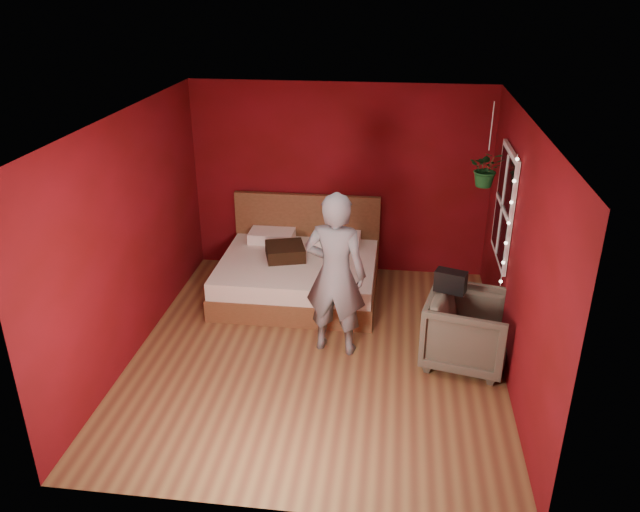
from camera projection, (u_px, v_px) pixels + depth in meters
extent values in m
plane|color=brown|center=(318.00, 353.00, 6.92)|extent=(4.50, 4.50, 0.00)
cube|color=maroon|center=(339.00, 180.00, 8.43)|extent=(4.00, 0.02, 2.60)
cube|color=maroon|center=(275.00, 373.00, 4.34)|extent=(4.00, 0.02, 2.60)
cube|color=maroon|center=(130.00, 236.00, 6.62)|extent=(0.02, 4.50, 2.60)
cube|color=maroon|center=(519.00, 256.00, 6.15)|extent=(0.02, 4.50, 2.60)
cube|color=silver|center=(317.00, 118.00, 5.84)|extent=(4.00, 4.50, 0.02)
cube|color=white|center=(504.00, 206.00, 6.89)|extent=(0.04, 0.97, 1.27)
cube|color=black|center=(503.00, 206.00, 6.89)|extent=(0.02, 0.85, 1.15)
cube|color=white|center=(503.00, 206.00, 6.89)|extent=(0.03, 0.05, 1.15)
cube|color=white|center=(503.00, 206.00, 6.89)|extent=(0.03, 0.85, 0.05)
cylinder|color=silver|center=(509.00, 223.00, 6.41)|extent=(0.01, 0.01, 1.45)
sphere|color=#FFF2CC|center=(501.00, 282.00, 6.69)|extent=(0.04, 0.04, 0.04)
sphere|color=#FFF2CC|center=(503.00, 263.00, 6.60)|extent=(0.04, 0.04, 0.04)
sphere|color=#FFF2CC|center=(506.00, 243.00, 6.51)|extent=(0.04, 0.04, 0.04)
sphere|color=#FFF2CC|center=(509.00, 223.00, 6.41)|extent=(0.04, 0.04, 0.04)
sphere|color=#FFF2CC|center=(511.00, 202.00, 6.32)|extent=(0.04, 0.04, 0.04)
sphere|color=#FFF2CC|center=(514.00, 181.00, 6.23)|extent=(0.04, 0.04, 0.04)
sphere|color=#FFF2CC|center=(517.00, 159.00, 6.14)|extent=(0.04, 0.04, 0.04)
cube|color=brown|center=(298.00, 285.00, 8.13)|extent=(2.01, 1.71, 0.28)
cube|color=white|center=(298.00, 267.00, 8.02)|extent=(1.97, 1.67, 0.22)
cube|color=brown|center=(307.00, 232.00, 8.69)|extent=(2.01, 0.08, 1.11)
cube|color=white|center=(272.00, 236.00, 8.52)|extent=(0.60, 0.38, 0.14)
cube|color=white|center=(338.00, 239.00, 8.41)|extent=(0.60, 0.38, 0.14)
imported|color=slate|center=(335.00, 275.00, 6.63)|extent=(0.73, 0.54, 1.84)
imported|color=#555243|center=(467.00, 330.00, 6.61)|extent=(1.03, 1.01, 0.79)
cube|color=black|center=(451.00, 281.00, 6.52)|extent=(0.36, 0.26, 0.23)
cube|color=black|center=(285.00, 252.00, 8.00)|extent=(0.59, 0.59, 0.17)
cylinder|color=silver|center=(492.00, 126.00, 6.75)|extent=(0.01, 0.01, 0.53)
imported|color=#185424|center=(487.00, 169.00, 6.95)|extent=(0.41, 0.37, 0.42)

